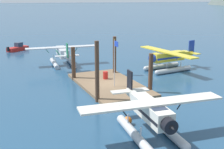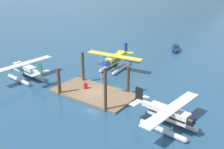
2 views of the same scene
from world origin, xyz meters
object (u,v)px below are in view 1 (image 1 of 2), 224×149
Objects in this scene: mooring_buoy at (128,121)px; seaplane_yellow_bow_left at (168,59)px; seaplane_silver_port_aft at (62,54)px; seaplane_cream_stbd_aft at (151,115)px; flagpole at (115,57)px; fuel_drum at (105,75)px; boat_red_open_sw at (18,48)px.

seaplane_yellow_bow_left is at bearing 136.20° from mooring_buoy.
seaplane_silver_port_aft reaches higher than mooring_buoy.
seaplane_yellow_bow_left is at bearing 142.11° from seaplane_cream_stbd_aft.
flagpole is 0.49× the size of seaplane_silver_port_aft.
flagpole reaches higher than seaplane_yellow_bow_left.
fuel_drum is at bearing 170.05° from seaplane_cream_stbd_aft.
flagpole reaches higher than mooring_buoy.
seaplane_yellow_bow_left is at bearing 34.29° from boat_red_open_sw.
boat_red_open_sw is at bearing -173.75° from seaplane_cream_stbd_aft.
seaplane_yellow_bow_left reaches higher than boat_red_open_sw.
seaplane_cream_stbd_aft reaches higher than boat_red_open_sw.
flagpole reaches higher than boat_red_open_sw.
seaplane_cream_stbd_aft is at bearing -11.57° from flagpole.
seaplane_silver_port_aft is 16.22m from boat_red_open_sw.
seaplane_silver_port_aft is at bearing -126.61° from seaplane_yellow_bow_left.
seaplane_yellow_bow_left is (-13.55, 12.99, 1.24)m from mooring_buoy.
seaplane_silver_port_aft is at bearing -167.22° from fuel_drum.
seaplane_yellow_bow_left reaches higher than mooring_buoy.
mooring_buoy is 2.72m from seaplane_cream_stbd_aft.
seaplane_yellow_bow_left is (-15.89, 12.36, 0.00)m from seaplane_cream_stbd_aft.
fuel_drum is at bearing -81.21° from seaplane_yellow_bow_left.
fuel_drum is at bearing 14.89° from boat_red_open_sw.
fuel_drum is at bearing 165.33° from mooring_buoy.
flagpole is at bearing -64.63° from seaplane_yellow_bow_left.
mooring_buoy is at bearing -18.31° from flagpole.
seaplane_yellow_bow_left is at bearing 98.79° from fuel_drum.
mooring_buoy is 0.06× the size of seaplane_yellow_bow_left.
seaplane_silver_port_aft is 15.26m from seaplane_yellow_bow_left.
fuel_drum is (-3.26, 0.25, -2.82)m from flagpole.
seaplane_yellow_bow_left is 29.84m from boat_red_open_sw.
flagpole reaches higher than seaplane_silver_port_aft.
mooring_buoy is at bearing -14.67° from fuel_drum.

